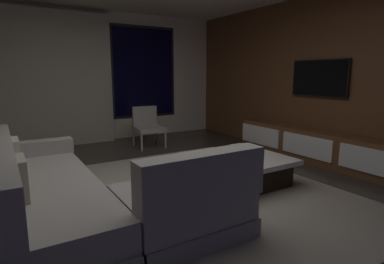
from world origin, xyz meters
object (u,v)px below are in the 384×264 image
book_stack_on_coffee_table (238,149)px  accent_chair_near_window (147,124)px  sectional_couch (81,198)px  mounted_tv (319,78)px  coffee_table (237,169)px  media_console (318,147)px

book_stack_on_coffee_table → accent_chair_near_window: size_ratio=0.36×
sectional_couch → mounted_tv: bearing=6.6°
mounted_tv → coffee_table: bearing=-171.8°
sectional_couch → media_console: 3.77m
coffee_table → mounted_tv: (1.92, 0.28, 1.16)m
sectional_couch → book_stack_on_coffee_table: sectional_couch is taller
coffee_table → accent_chair_near_window: 2.61m
book_stack_on_coffee_table → media_console: bearing=-4.0°
sectional_couch → coffee_table: sectional_couch is taller
book_stack_on_coffee_table → mounted_tv: size_ratio=0.27×
book_stack_on_coffee_table → accent_chair_near_window: accent_chair_near_window is taller
sectional_couch → accent_chair_near_window: (1.89, 2.78, 0.14)m
coffee_table → accent_chair_near_window: accent_chair_near_window is taller
media_console → mounted_tv: mounted_tv is taller
coffee_table → media_console: (1.74, 0.08, 0.06)m
book_stack_on_coffee_table → accent_chair_near_window: 2.43m
sectional_couch → mounted_tv: mounted_tv is taller
sectional_couch → book_stack_on_coffee_table: size_ratio=8.80×
sectional_couch → accent_chair_near_window: sectional_couch is taller
book_stack_on_coffee_table → media_console: 1.59m
sectional_couch → mounted_tv: size_ratio=2.41×
media_console → mounted_tv: bearing=47.6°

